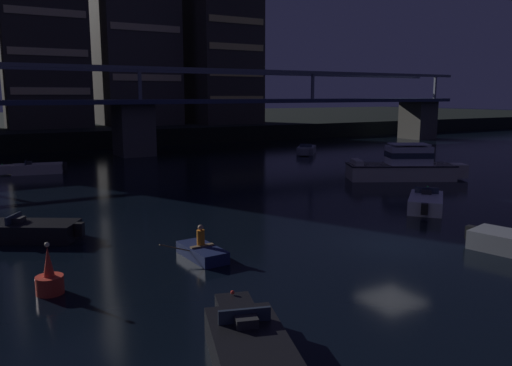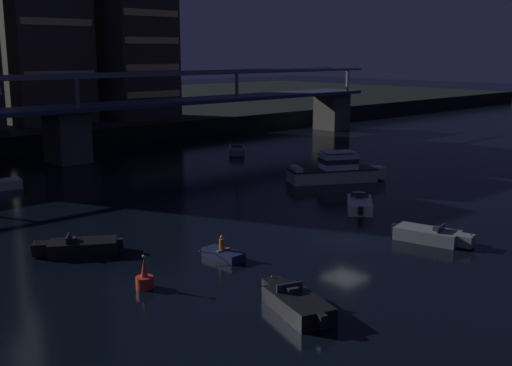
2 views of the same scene
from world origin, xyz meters
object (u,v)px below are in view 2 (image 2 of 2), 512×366
at_px(river_bridge, 66,121).
at_px(speedboat_far_center, 360,204).
at_px(speedboat_near_right, 431,235).
at_px(cabin_cruiser_near_left, 335,170).
at_px(tower_east_tall, 133,53).
at_px(speedboat_mid_right, 296,303).
at_px(channel_buoy, 144,279).
at_px(dinghy_with_paddler, 223,254).
at_px(speedboat_mid_left, 79,247).
at_px(speedboat_near_center, 237,150).

bearing_deg(river_bridge, speedboat_far_center, -78.61).
bearing_deg(speedboat_near_right, river_bridge, 95.07).
bearing_deg(cabin_cruiser_near_left, river_bridge, 117.37).
relative_size(river_bridge, tower_east_tall, 4.86).
distance_m(speedboat_mid_right, channel_buoy, 8.02).
bearing_deg(speedboat_near_right, speedboat_mid_right, -172.87).
bearing_deg(tower_east_tall, speedboat_mid_right, -115.47).
relative_size(tower_east_tall, dinghy_with_paddler, 7.17).
distance_m(cabin_cruiser_near_left, speedboat_near_right, 19.01).
bearing_deg(channel_buoy, speedboat_near_right, -17.19).
xyz_separation_m(river_bridge, speedboat_far_center, (6.92, -34.35, -4.09)).
bearing_deg(speedboat_mid_left, speedboat_near_center, 35.07).
bearing_deg(cabin_cruiser_near_left, speedboat_near_right, -121.07).
distance_m(cabin_cruiser_near_left, speedboat_far_center, 10.53).
bearing_deg(speedboat_far_center, cabin_cruiser_near_left, 50.72).
bearing_deg(channel_buoy, speedboat_mid_left, 89.30).
distance_m(cabin_cruiser_near_left, dinghy_with_paddler, 23.70).
height_order(speedboat_near_center, speedboat_far_center, same).
bearing_deg(channel_buoy, dinghy_with_paddler, 8.66).
bearing_deg(cabin_cruiser_near_left, speedboat_far_center, -129.28).
bearing_deg(speedboat_mid_right, dinghy_with_paddler, 74.13).
distance_m(speedboat_near_right, speedboat_far_center, 8.73).
relative_size(tower_east_tall, channel_buoy, 10.84).
height_order(speedboat_near_right, speedboat_mid_right, same).
height_order(river_bridge, dinghy_with_paddler, river_bridge).
distance_m(speedboat_mid_left, dinghy_with_paddler, 8.61).
relative_size(speedboat_mid_left, speedboat_mid_right, 0.94).
relative_size(tower_east_tall, speedboat_far_center, 4.16).
height_order(cabin_cruiser_near_left, channel_buoy, cabin_cruiser_near_left).
bearing_deg(speedboat_near_right, speedboat_near_center, 68.73).
xyz_separation_m(tower_east_tall, speedboat_far_center, (-12.00, -51.29, -11.17)).
height_order(tower_east_tall, speedboat_mid_left, tower_east_tall).
bearing_deg(speedboat_near_right, dinghy_with_paddler, 151.59).
distance_m(speedboat_mid_right, speedboat_far_center, 19.80).
bearing_deg(speedboat_mid_left, cabin_cruiser_near_left, 7.44).
distance_m(tower_east_tall, speedboat_far_center, 53.85).
height_order(speedboat_near_center, channel_buoy, channel_buoy).
distance_m(speedboat_mid_left, speedboat_mid_right, 14.87).
distance_m(cabin_cruiser_near_left, channel_buoy, 29.44).
bearing_deg(speedboat_far_center, speedboat_near_center, 68.70).
xyz_separation_m(river_bridge, tower_east_tall, (18.92, 16.95, 7.08)).
relative_size(speedboat_near_center, speedboat_mid_left, 0.94).
relative_size(river_bridge, channel_buoy, 52.62).
xyz_separation_m(tower_east_tall, cabin_cruiser_near_left, (-5.34, -43.16, -10.53)).
distance_m(speedboat_near_center, channel_buoy, 42.37).
relative_size(speedboat_far_center, dinghy_with_paddler, 1.72).
relative_size(channel_buoy, dinghy_with_paddler, 0.66).
distance_m(river_bridge, speedboat_mid_right, 45.59).
relative_size(tower_east_tall, speedboat_mid_right, 3.70).
distance_m(river_bridge, speedboat_mid_left, 33.04).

